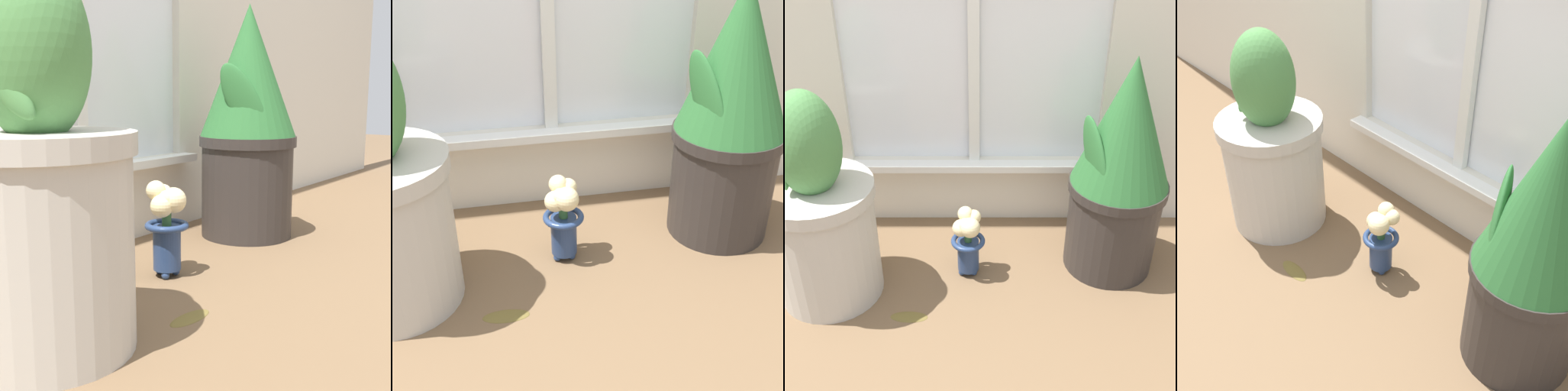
# 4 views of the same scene
# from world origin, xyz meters

# --- Properties ---
(ground_plane) EXTENTS (10.00, 10.00, 0.00)m
(ground_plane) POSITION_xyz_m (0.00, 0.00, 0.00)
(ground_plane) COLOR brown
(potted_plant_right) EXTENTS (0.30, 0.30, 0.70)m
(potted_plant_right) POSITION_xyz_m (0.43, 0.28, 0.35)
(potted_plant_right) COLOR #2D2826
(potted_plant_right) RESTS_ON ground_plane
(flower_vase) EXTENTS (0.11, 0.11, 0.23)m
(flower_vase) POSITION_xyz_m (-0.02, 0.22, 0.14)
(flower_vase) COLOR navy
(flower_vase) RESTS_ON ground_plane
(fallen_leaf) EXTENTS (0.11, 0.05, 0.01)m
(fallen_leaf) POSITION_xyz_m (-0.19, 0.02, 0.00)
(fallen_leaf) COLOR brown
(fallen_leaf) RESTS_ON ground_plane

